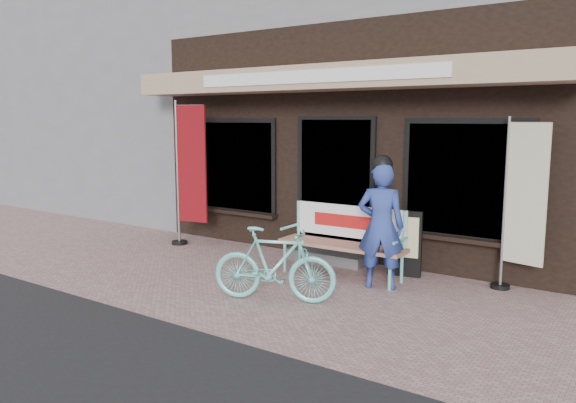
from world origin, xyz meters
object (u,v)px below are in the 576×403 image
Objects in this scene: bench at (345,235)px; nobori_cream at (522,203)px; nobori_red at (189,172)px; menu_stand at (405,243)px; bicycle at (274,265)px; person at (381,223)px.

nobori_cream is (2.16, 0.57, 0.56)m from bench.
nobori_red is 3.88m from menu_stand.
bicycle is 0.60× the size of nobori_red.
menu_stand is at bearing 31.64° from bench.
person is 1.50m from bicycle.
menu_stand reaches higher than bicycle.
nobori_red is at bearing -163.03° from nobori_cream.
bicycle is 2.08m from menu_stand.
nobori_red is 1.13× the size of nobori_cream.
menu_stand is (0.85, 1.89, 0.02)m from bicycle.
bicycle is at bearing -37.62° from nobori_red.
nobori_red reaches higher than person.
bicycle is 3.44m from nobori_red.
menu_stand is (3.78, 0.29, -0.81)m from nobori_red.
menu_stand is at bearing -4.55° from nobori_red.
nobori_cream is (1.51, 0.81, 0.29)m from person.
person is 0.78× the size of nobori_cream.
menu_stand is (0.70, 0.45, -0.10)m from bench.
nobori_cream is at bearing 13.56° from bench.
person is 0.79m from menu_stand.
bench reaches higher than bicycle.
nobori_cream is (2.32, 2.01, 0.68)m from bicycle.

